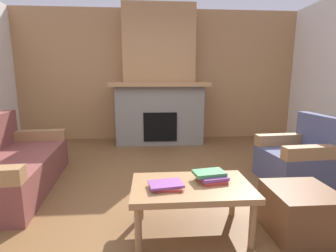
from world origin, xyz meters
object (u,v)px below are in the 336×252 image
(armchair, at_px, (299,159))
(coffee_table, at_px, (192,191))
(fireplace, at_px, (159,85))
(ottoman, at_px, (300,212))
(couch, at_px, (8,167))

(armchair, height_order, coffee_table, armchair)
(fireplace, xyz_separation_m, armchair, (1.69, -2.22, -0.87))
(armchair, relative_size, coffee_table, 0.85)
(armchair, distance_m, ottoman, 1.27)
(fireplace, bearing_deg, ottoman, -72.41)
(fireplace, distance_m, couch, 3.03)
(fireplace, height_order, coffee_table, fireplace)
(fireplace, bearing_deg, couch, -130.03)
(couch, relative_size, ottoman, 3.60)
(couch, bearing_deg, fireplace, 49.97)
(fireplace, xyz_separation_m, ottoman, (1.05, -3.30, -0.96))
(fireplace, height_order, couch, fireplace)
(armchair, bearing_deg, fireplace, 127.33)
(armchair, distance_m, coffee_table, 1.84)
(couch, distance_m, coffee_table, 2.24)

